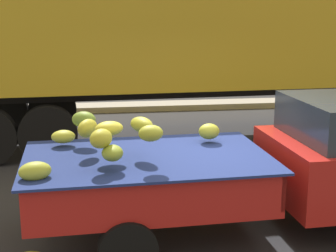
{
  "coord_description": "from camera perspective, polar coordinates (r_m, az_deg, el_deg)",
  "views": [
    {
      "loc": [
        -1.65,
        -6.1,
        2.84
      ],
      "look_at": [
        -0.79,
        -0.09,
        1.41
      ],
      "focal_mm": 54.29,
      "sensor_mm": 36.0,
      "label": 1
    }
  ],
  "objects": [
    {
      "name": "ground",
      "position": [
        6.93,
        6.49,
        -11.01
      ],
      "size": [
        220.0,
        220.0,
        0.0
      ],
      "primitive_type": "plane",
      "color": "#28282B"
    },
    {
      "name": "curb_strip",
      "position": [
        14.44,
        -1.46,
        2.25
      ],
      "size": [
        80.0,
        0.8,
        0.16
      ],
      "primitive_type": "cube",
      "color": "gray",
      "rests_on": "ground"
    },
    {
      "name": "pickup_truck",
      "position": [
        6.79,
        15.27,
        -3.95
      ],
      "size": [
        5.28,
        2.09,
        1.7
      ],
      "rotation": [
        0.0,
        0.0,
        0.04
      ],
      "color": "#B21E19",
      "rests_on": "ground"
    },
    {
      "name": "semi_trailer",
      "position": [
        10.96,
        5.54,
        11.65
      ],
      "size": [
        12.09,
        3.06,
        3.95
      ],
      "rotation": [
        0.0,
        0.0,
        0.04
      ],
      "color": "gold",
      "rests_on": "ground"
    }
  ]
}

